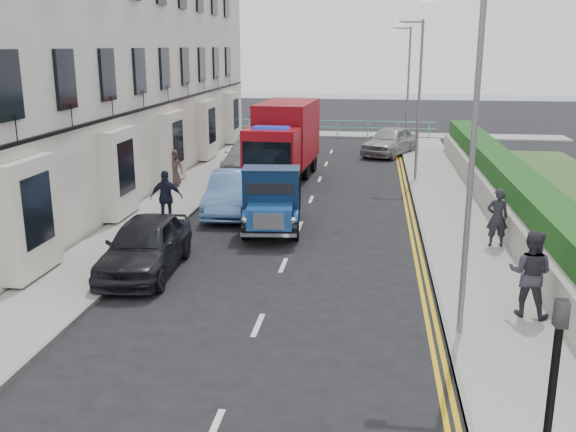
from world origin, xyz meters
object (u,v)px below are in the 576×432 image
(lamp_mid, at_px, (417,92))
(red_lorry, at_px, (284,139))
(parked_car_front, at_px, (145,245))
(lamp_near, at_px, (466,148))
(pedestrian_east_near, at_px, (497,218))
(lamp_far, at_px, (406,80))
(bedford_lorry, at_px, (272,203))

(lamp_mid, height_order, red_lorry, lamp_mid)
(lamp_mid, relative_size, parked_car_front, 1.58)
(lamp_near, height_order, pedestrian_east_near, lamp_near)
(lamp_far, height_order, parked_car_front, lamp_far)
(red_lorry, relative_size, parked_car_front, 1.52)
(lamp_near, distance_m, lamp_far, 26.00)
(lamp_near, distance_m, lamp_mid, 16.00)
(red_lorry, bearing_deg, lamp_near, -66.13)
(lamp_near, relative_size, lamp_far, 1.00)
(lamp_far, bearing_deg, red_lorry, -119.45)
(red_lorry, bearing_deg, pedestrian_east_near, -47.28)
(bedford_lorry, relative_size, parked_car_front, 1.06)
(lamp_near, bearing_deg, red_lorry, 110.14)
(parked_car_front, bearing_deg, lamp_near, -23.59)
(lamp_mid, height_order, parked_car_front, lamp_mid)
(lamp_mid, distance_m, bedford_lorry, 10.60)
(lamp_near, xyz_separation_m, bedford_lorry, (-5.00, 7.14, -3.01))
(lamp_mid, xyz_separation_m, lamp_far, (0.00, 10.00, 0.00))
(bedford_lorry, xyz_separation_m, pedestrian_east_near, (6.92, -0.90, 0.01))
(bedford_lorry, relative_size, red_lorry, 0.70)
(lamp_far, distance_m, red_lorry, 11.95)
(lamp_far, height_order, pedestrian_east_near, lamp_far)
(bedford_lorry, bearing_deg, lamp_far, 69.13)
(parked_car_front, bearing_deg, pedestrian_east_near, 16.02)
(lamp_near, bearing_deg, pedestrian_east_near, 72.89)
(pedestrian_east_near, bearing_deg, lamp_near, 68.67)
(bedford_lorry, xyz_separation_m, red_lorry, (-0.79, 8.62, 0.85))
(lamp_near, height_order, lamp_mid, same)
(lamp_mid, bearing_deg, pedestrian_east_near, -78.85)
(red_lorry, xyz_separation_m, parked_car_front, (-2.00, -12.76, -1.09))
(bedford_lorry, bearing_deg, red_lorry, 89.17)
(lamp_far, xyz_separation_m, pedestrian_east_near, (1.92, -19.75, -3.00))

